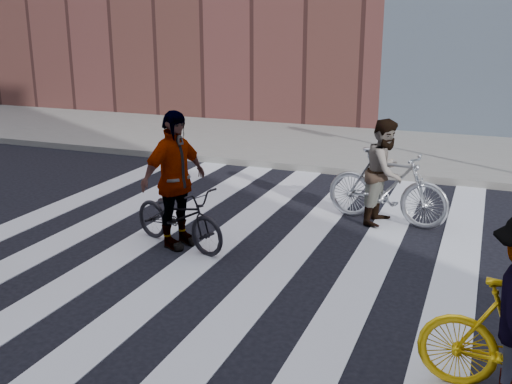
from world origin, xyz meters
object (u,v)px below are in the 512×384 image
Objects in this scene: bike_dark_rear at (179,216)px; rider_rear at (174,180)px; bike_silver_mid at (387,187)px; rider_mid at (385,172)px.

rider_rear is (-0.05, 0.00, 0.53)m from bike_dark_rear.
bike_dark_rear is at bearing -71.90° from rider_rear.
rider_mid is (-0.05, 0.00, 0.24)m from bike_silver_mid.
rider_rear is at bearing 139.34° from bike_silver_mid.
bike_silver_mid is at bearing -79.72° from rider_mid.
bike_silver_mid reaches higher than bike_dark_rear.
rider_mid is at bearing -32.30° from rider_rear.
bike_silver_mid is 3.41m from rider_rear.
rider_rear is at bearing 108.10° from bike_dark_rear.
rider_mid is (2.53, 2.14, 0.39)m from bike_dark_rear.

